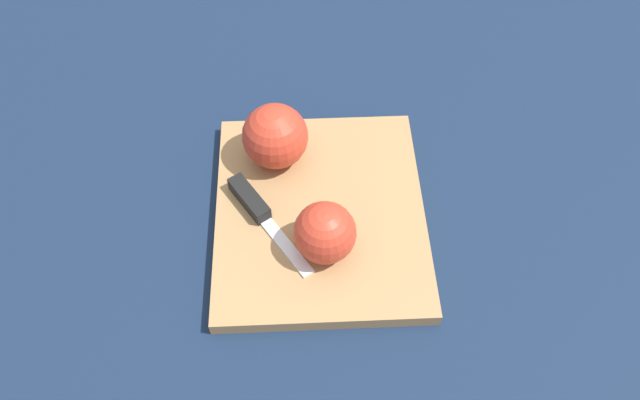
{
  "coord_description": "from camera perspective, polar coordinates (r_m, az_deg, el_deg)",
  "views": [
    {
      "loc": [
        0.46,
        0.04,
        0.69
      ],
      "look_at": [
        0.0,
        0.0,
        0.04
      ],
      "focal_mm": 35.0,
      "sensor_mm": 36.0,
      "label": 1
    }
  ],
  "objects": [
    {
      "name": "ground_plane",
      "position": [
        0.84,
        -0.0,
        -1.63
      ],
      "size": [
        4.0,
        4.0,
        0.0
      ],
      "primitive_type": "plane",
      "color": "#14233D"
    },
    {
      "name": "apple_half_left",
      "position": [
        0.84,
        -4.12,
        5.81
      ],
      "size": [
        0.09,
        0.09,
        0.09
      ],
      "rotation": [
        0.0,
        0.0,
        0.47
      ],
      "color": "red",
      "rests_on": "cutting_board"
    },
    {
      "name": "cutting_board",
      "position": [
        0.83,
        -0.0,
        -1.22
      ],
      "size": [
        0.36,
        0.32,
        0.02
      ],
      "color": "#A37A4C",
      "rests_on": "ground_plane"
    },
    {
      "name": "knife",
      "position": [
        0.82,
        -6.05,
        -0.33
      ],
      "size": [
        0.14,
        0.13,
        0.02
      ],
      "rotation": [
        0.0,
        0.0,
        0.72
      ],
      "color": "silver",
      "rests_on": "cutting_board"
    },
    {
      "name": "apple_half_right",
      "position": [
        0.75,
        0.43,
        -2.99
      ],
      "size": [
        0.08,
        0.08,
        0.08
      ],
      "rotation": [
        0.0,
        0.0,
        3.97
      ],
      "color": "red",
      "rests_on": "cutting_board"
    }
  ]
}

